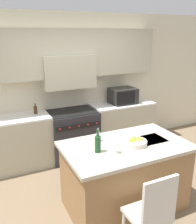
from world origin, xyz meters
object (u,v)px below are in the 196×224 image
at_px(microwave, 123,96).
at_px(wine_bottle, 98,144).
at_px(oil_bottle_on_counter, 35,110).
at_px(wine_glass_far, 98,132).
at_px(wine_glass_near, 117,143).
at_px(fruit_bowl, 136,142).
at_px(range_stove, 73,134).
at_px(island_chair, 152,212).

height_order(microwave, wine_bottle, microwave).
bearing_deg(oil_bottle_on_counter, wine_glass_far, -71.69).
relative_size(wine_glass_near, fruit_bowl, 0.67).
height_order(wine_bottle, wine_glass_far, wine_bottle).
relative_size(range_stove, oil_bottle_on_counter, 4.94).
bearing_deg(oil_bottle_on_counter, range_stove, -7.26).
xyz_separation_m(microwave, wine_glass_near, (-1.21, -1.88, -0.03)).
height_order(wine_glass_far, oil_bottle_on_counter, same).
relative_size(microwave, wine_glass_far, 2.68).
relative_size(wine_bottle, oil_bottle_on_counter, 1.58).
xyz_separation_m(microwave, island_chair, (-1.18, -2.58, -0.52)).
height_order(microwave, wine_glass_far, microwave).
relative_size(wine_glass_far, fruit_bowl, 0.67).
distance_m(wine_glass_far, fruit_bowl, 0.51).
distance_m(range_stove, wine_bottle, 1.86).
relative_size(microwave, wine_glass_near, 2.68).
distance_m(range_stove, microwave, 1.28).
relative_size(range_stove, fruit_bowl, 3.17).
relative_size(range_stove, wine_glass_near, 4.76).
xyz_separation_m(wine_bottle, wine_glass_near, (0.19, -0.12, 0.02)).
xyz_separation_m(microwave, wine_glass_far, (-1.26, -1.47, -0.03)).
height_order(range_stove, wine_glass_far, wine_glass_far).
bearing_deg(wine_glass_far, microwave, 49.35).
height_order(island_chair, fruit_bowl, fruit_bowl).
relative_size(microwave, island_chair, 0.51).
height_order(wine_glass_near, fruit_bowl, wine_glass_near).
distance_m(wine_bottle, wine_glass_far, 0.33).
bearing_deg(wine_glass_near, wine_glass_far, 96.66).
bearing_deg(oil_bottle_on_counter, wine_bottle, -78.78).
distance_m(range_stove, oil_bottle_on_counter, 0.86).
relative_size(range_stove, microwave, 1.77).
relative_size(range_stove, island_chair, 0.90).
relative_size(wine_glass_near, wine_glass_far, 1.00).
distance_m(range_stove, fruit_bowl, 1.86).
height_order(range_stove, wine_bottle, wine_bottle).
relative_size(island_chair, wine_glass_far, 5.30).
bearing_deg(range_stove, wine_glass_near, -93.07).
height_order(island_chair, oil_bottle_on_counter, oil_bottle_on_counter).
bearing_deg(microwave, oil_bottle_on_counter, 177.90).
bearing_deg(fruit_bowl, island_chair, -111.13).
bearing_deg(wine_glass_far, fruit_bowl, -40.05).
distance_m(microwave, wine_glass_far, 1.94).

